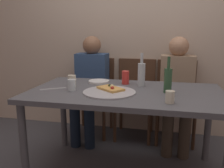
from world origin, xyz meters
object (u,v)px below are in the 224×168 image
(table_knife, at_px, (53,89))
(guest_in_sweater, at_px, (90,83))
(pizza_slice_last, at_px, (111,88))
(wine_bottle, at_px, (168,79))
(dining_table, at_px, (125,100))
(chair_right, at_px, (176,95))
(guest_in_beanie, at_px, (177,87))
(soda_can, at_px, (125,78))
(beer_bottle, at_px, (141,74))
(tumbler_near, at_px, (170,97))
(pizza_tray, at_px, (109,92))
(plate_stack, at_px, (99,81))
(tumbler_far, at_px, (72,81))
(wine_glass, at_px, (72,85))
(chair_left, at_px, (94,91))
(chair_middle, at_px, (135,93))

(table_knife, distance_m, guest_in_sweater, 0.78)
(pizza_slice_last, bearing_deg, wine_bottle, 6.23)
(dining_table, bearing_deg, chair_right, 62.12)
(wine_bottle, bearing_deg, guest_in_beanie, 80.90)
(soda_can, bearing_deg, beer_bottle, -20.55)
(guest_in_sweater, bearing_deg, tumbler_near, 132.30)
(pizza_tray, xyz_separation_m, plate_stack, (-0.19, 0.36, 0.00))
(chair_right, bearing_deg, tumbler_far, 40.60)
(tumbler_near, height_order, guest_in_sweater, guest_in_sweater)
(tumbler_near, relative_size, wine_glass, 0.91)
(soda_can, relative_size, guest_in_beanie, 0.10)
(tumbler_near, height_order, plate_stack, tumbler_near)
(tumbler_near, bearing_deg, pizza_tray, 159.03)
(plate_stack, height_order, chair_right, chair_right)
(wine_glass, xyz_separation_m, plate_stack, (0.13, 0.35, -0.04))
(wine_bottle, xyz_separation_m, table_knife, (-0.94, -0.09, -0.10))
(tumbler_far, distance_m, guest_in_beanie, 1.14)
(tumbler_near, bearing_deg, guest_in_beanie, 84.46)
(pizza_slice_last, xyz_separation_m, wine_glass, (-0.32, -0.05, 0.02))
(chair_right, bearing_deg, wine_glass, 46.53)
(chair_left, distance_m, chair_middle, 0.51)
(tumbler_far, distance_m, chair_middle, 0.96)
(soda_can, xyz_separation_m, chair_left, (-0.48, 0.59, -0.29))
(beer_bottle, distance_m, chair_middle, 0.74)
(wine_bottle, relative_size, chair_right, 0.32)
(pizza_tray, height_order, pizza_slice_last, pizza_slice_last)
(plate_stack, distance_m, chair_middle, 0.68)
(beer_bottle, bearing_deg, soda_can, 159.45)
(tumbler_far, bearing_deg, pizza_slice_last, -12.40)
(tumbler_far, xyz_separation_m, soda_can, (0.44, 0.21, 0.01))
(soda_can, bearing_deg, dining_table, -80.23)
(tumbler_far, xyz_separation_m, guest_in_beanie, (0.93, 0.64, -0.16))
(tumbler_near, bearing_deg, soda_can, 126.90)
(pizza_slice_last, distance_m, chair_right, 1.07)
(guest_in_sweater, bearing_deg, soda_can, 137.78)
(chair_middle, xyz_separation_m, guest_in_sweater, (-0.51, -0.15, 0.13))
(pizza_tray, relative_size, chair_middle, 0.47)
(wine_bottle, height_order, chair_middle, wine_bottle)
(chair_middle, relative_size, chair_right, 1.00)
(table_knife, distance_m, chair_middle, 1.11)
(wine_glass, bearing_deg, pizza_slice_last, 9.12)
(wine_glass, bearing_deg, soda_can, 40.96)
(wine_bottle, height_order, chair_right, wine_bottle)
(guest_in_sweater, distance_m, guest_in_beanie, 0.97)
(plate_stack, xyz_separation_m, guest_in_beanie, (0.74, 0.42, -0.11))
(table_knife, height_order, guest_in_beanie, guest_in_beanie)
(tumbler_far, distance_m, chair_right, 1.25)
(soda_can, bearing_deg, guest_in_sweater, 137.78)
(beer_bottle, bearing_deg, dining_table, -119.10)
(chair_middle, height_order, chair_right, same)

